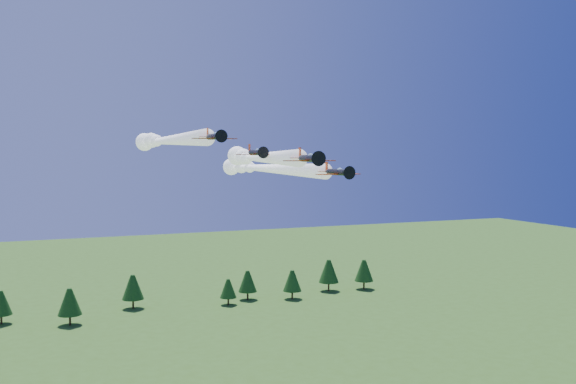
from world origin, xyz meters
name	(u,v)px	position (x,y,z in m)	size (l,w,h in m)	color
plane_lead	(257,157)	(2.00, 16.52, 48.30)	(8.24, 45.29, 3.70)	black
plane_left	(166,140)	(-11.01, 29.72, 51.36)	(6.43, 51.88, 3.70)	black
plane_right	(264,168)	(8.53, 30.76, 46.09)	(7.29, 54.18, 3.70)	black
plane_slot	(256,153)	(-1.46, 7.53, 49.12)	(6.56, 7.16, 2.32)	black
treeline	(160,289)	(3.62, 111.78, 6.43)	(171.91, 19.82, 11.19)	#382314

